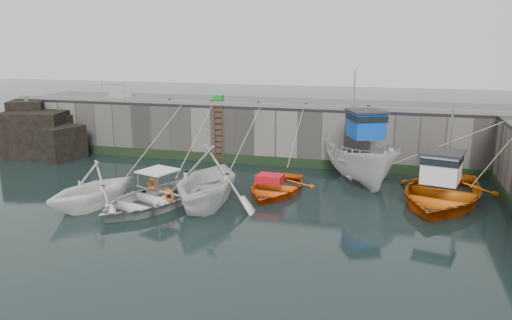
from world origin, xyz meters
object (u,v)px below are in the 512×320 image
(boat_near_blue, at_px, (151,206))
(fish_crate, at_px, (218,98))
(boat_near_navy, at_px, (276,192))
(bollard_a, at_px, (170,101))
(boat_far_white, at_px, (360,159))
(bollard_e, at_px, (368,108))
(ladder, at_px, (218,134))
(bollard_d, at_px, (306,106))
(bollard_c, at_px, (258,104))
(boat_near_white, at_px, (94,207))
(boat_near_blacktrim, at_px, (207,205))
(bollard_b, at_px, (211,102))
(boat_far_orange, at_px, (441,192))

(boat_near_blue, xyz_separation_m, fish_crate, (-0.74, 10.47, 3.31))
(boat_near_navy, distance_m, bollard_a, 9.43)
(boat_near_navy, relative_size, bollard_a, 16.28)
(boat_near_navy, bearing_deg, boat_far_white, 44.05)
(boat_near_navy, xyz_separation_m, bollard_e, (3.65, 4.90, 3.30))
(boat_near_blue, relative_size, bollard_a, 19.09)
(ladder, relative_size, bollard_d, 11.43)
(boat_near_navy, xyz_separation_m, bollard_a, (-7.35, 4.90, 3.30))
(bollard_d, relative_size, bollard_e, 1.00)
(ladder, height_order, bollard_c, bollard_c)
(boat_near_white, bearing_deg, bollard_d, 69.50)
(ladder, relative_size, bollard_c, 11.43)
(boat_near_blue, height_order, boat_near_blacktrim, boat_near_blacktrim)
(boat_near_blacktrim, bearing_deg, bollard_d, 67.23)
(boat_far_white, xyz_separation_m, fish_crate, (-8.71, 4.23, 2.23))
(boat_near_blacktrim, relative_size, fish_crate, 9.52)
(boat_near_blue, relative_size, bollard_d, 19.09)
(bollard_a, relative_size, bollard_e, 1.00)
(fish_crate, height_order, bollard_b, fish_crate)
(bollard_c, xyz_separation_m, bollard_e, (5.80, 0.00, 0.00))
(ladder, xyz_separation_m, bollard_c, (2.20, 0.34, 1.71))
(boat_near_blue, distance_m, boat_near_blacktrim, 2.31)
(boat_near_blue, height_order, boat_far_white, boat_far_white)
(bollard_c, bearing_deg, bollard_b, 180.00)
(boat_near_navy, relative_size, bollard_b, 16.28)
(bollard_d, bearing_deg, boat_near_navy, -95.25)
(boat_far_orange, bearing_deg, boat_near_blue, -148.04)
(ladder, height_order, boat_near_navy, ladder)
(fish_crate, bearing_deg, bollard_e, -4.48)
(ladder, height_order, bollard_d, bollard_d)
(boat_near_white, xyz_separation_m, boat_far_white, (10.17, 6.96, 1.08))
(bollard_e, bearing_deg, boat_near_white, -139.08)
(bollard_a, xyz_separation_m, bollard_e, (11.00, 0.00, 0.00))
(bollard_b, bearing_deg, bollard_c, 0.00)
(boat_near_blue, relative_size, boat_near_navy, 1.17)
(ladder, distance_m, bollard_c, 2.81)
(boat_near_blue, height_order, bollard_c, bollard_c)
(boat_far_orange, bearing_deg, bollard_b, 173.26)
(bollard_e, bearing_deg, boat_near_blacktrim, -128.24)
(boat_near_blue, height_order, fish_crate, fish_crate)
(boat_near_white, height_order, bollard_e, bollard_e)
(boat_near_white, bearing_deg, ladder, 92.88)
(boat_near_blue, relative_size, boat_far_orange, 0.72)
(bollard_e, bearing_deg, boat_near_navy, -126.68)
(bollard_b, distance_m, bollard_e, 8.50)
(boat_far_white, height_order, bollard_b, boat_far_white)
(boat_near_blacktrim, distance_m, fish_crate, 10.72)
(fish_crate, bearing_deg, bollard_c, -26.33)
(boat_far_orange, xyz_separation_m, fish_crate, (-12.27, 6.65, 2.88))
(ladder, distance_m, boat_far_orange, 12.16)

